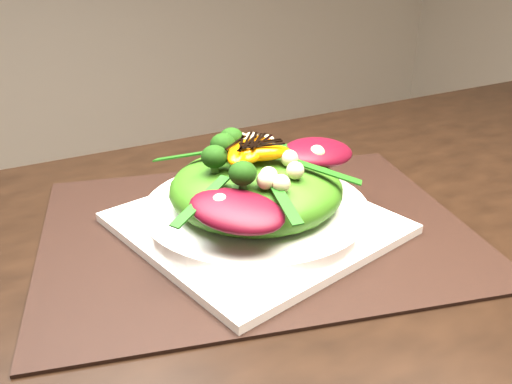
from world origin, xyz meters
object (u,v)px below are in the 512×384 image
dining_table (374,293)px  placemat (256,228)px  plate_base (256,223)px  orange_segment (228,150)px  lettuce_mound (256,188)px  salad_bowl (256,212)px

dining_table → placemat: (-0.06, 0.13, 0.02)m
plate_base → orange_segment: orange_segment is taller
dining_table → lettuce_mound: dining_table is taller
salad_bowl → orange_segment: 0.07m
salad_bowl → lettuce_mound: lettuce_mound is taller
dining_table → plate_base: 0.15m
dining_table → salad_bowl: bearing=113.6°
dining_table → orange_segment: 0.21m
plate_base → salad_bowl: 0.01m
lettuce_mound → orange_segment: 0.05m
placemat → lettuce_mound: (0.00, 0.00, 0.05)m
dining_table → placemat: size_ratio=3.51×
orange_segment → salad_bowl: bearing=-54.0°
placemat → orange_segment: (-0.02, 0.03, 0.09)m
placemat → orange_segment: orange_segment is taller
plate_base → lettuce_mound: size_ratio=1.38×
lettuce_mound → salad_bowl: bearing=0.0°
dining_table → lettuce_mound: 0.16m
salad_bowl → plate_base: bearing=0.0°
dining_table → placemat: 0.15m
lettuce_mound → orange_segment: orange_segment is taller
lettuce_mound → orange_segment: (-0.02, 0.03, 0.04)m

